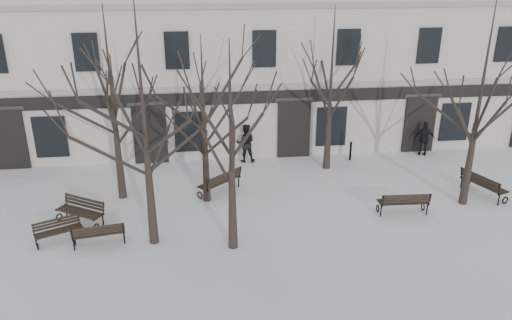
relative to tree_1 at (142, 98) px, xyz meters
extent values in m
plane|color=white|center=(2.88, -0.30, -5.17)|extent=(100.00, 100.00, 0.00)
cube|color=beige|center=(2.88, 12.70, 0.33)|extent=(40.00, 10.00, 11.00)
cube|color=gray|center=(2.88, 7.67, -1.57)|extent=(40.00, 0.12, 0.25)
cube|color=gray|center=(2.88, 7.67, 2.13)|extent=(40.00, 0.12, 0.25)
cube|color=black|center=(2.88, 7.66, -2.07)|extent=(40.00, 0.10, 0.60)
cube|color=black|center=(-7.12, 7.64, -3.72)|extent=(1.60, 0.22, 2.90)
cube|color=#2D2B28|center=(-7.12, 7.60, -2.22)|extent=(1.90, 0.08, 0.18)
cube|color=black|center=(-5.22, 7.65, -3.67)|extent=(1.50, 0.14, 2.00)
cube|color=black|center=(-0.62, 7.64, -3.72)|extent=(1.60, 0.22, 2.90)
cube|color=#2D2B28|center=(-0.62, 7.60, -2.22)|extent=(1.90, 0.08, 0.18)
cube|color=black|center=(1.28, 7.65, -3.67)|extent=(1.50, 0.14, 2.00)
cube|color=black|center=(6.38, 7.64, -3.72)|extent=(1.60, 0.22, 2.90)
cube|color=#2D2B28|center=(6.38, 7.60, -2.22)|extent=(1.90, 0.08, 0.18)
cube|color=black|center=(8.28, 7.65, -3.67)|extent=(1.50, 0.14, 2.00)
cube|color=black|center=(12.88, 7.64, -3.72)|extent=(1.60, 0.22, 2.90)
cube|color=#2D2B28|center=(12.88, 7.60, -2.22)|extent=(1.90, 0.08, 0.18)
cube|color=black|center=(14.78, 7.65, -3.67)|extent=(1.50, 0.14, 2.00)
cube|color=black|center=(-3.12, 7.65, 0.23)|extent=(1.10, 0.14, 1.70)
cube|color=black|center=(0.88, 7.65, 0.23)|extent=(1.10, 0.14, 1.70)
cube|color=black|center=(4.88, 7.65, 0.23)|extent=(1.10, 0.14, 1.70)
cube|color=black|center=(8.88, 7.65, 0.23)|extent=(1.10, 0.14, 1.70)
cube|color=black|center=(12.88, 7.65, 0.23)|extent=(1.10, 0.14, 1.70)
cube|color=black|center=(16.88, 7.65, 0.23)|extent=(1.10, 0.14, 1.70)
cone|color=black|center=(0.00, 0.00, -3.43)|extent=(0.34, 0.34, 3.47)
cone|color=black|center=(2.72, -0.64, -3.69)|extent=(0.34, 0.34, 2.96)
cone|color=black|center=(12.24, 1.60, -3.48)|extent=(0.34, 0.34, 3.38)
cone|color=black|center=(-1.55, 3.81, -3.53)|extent=(0.34, 0.34, 3.27)
cone|color=black|center=(1.93, 3.11, -3.76)|extent=(0.34, 0.34, 2.81)
cone|color=black|center=(7.67, 5.93, -3.60)|extent=(0.34, 0.34, 3.14)
torus|color=black|center=(-3.90, -0.03, -5.04)|extent=(0.15, 0.25, 0.26)
cylinder|color=black|center=(-4.04, 0.26, -4.97)|extent=(0.04, 0.04, 0.40)
cube|color=black|center=(-3.97, 0.11, -4.77)|extent=(0.25, 0.46, 0.04)
torus|color=black|center=(-2.54, 0.61, -5.04)|extent=(0.15, 0.25, 0.26)
cylinder|color=black|center=(-2.67, 0.90, -4.97)|extent=(0.04, 0.04, 0.40)
cube|color=black|center=(-2.60, 0.76, -4.77)|extent=(0.25, 0.46, 0.04)
cube|color=black|center=(-3.20, 0.26, -4.75)|extent=(1.48, 0.75, 0.03)
cube|color=black|center=(-3.26, 0.37, -4.75)|extent=(1.48, 0.75, 0.03)
cube|color=black|center=(-3.31, 0.48, -4.75)|extent=(1.48, 0.75, 0.03)
cube|color=black|center=(-3.36, 0.60, -4.75)|extent=(1.48, 0.75, 0.03)
cube|color=black|center=(-3.38, 0.63, -4.64)|extent=(1.46, 0.71, 0.08)
cube|color=black|center=(-3.39, 0.65, -4.53)|extent=(1.46, 0.71, 0.08)
cube|color=black|center=(-3.39, 0.66, -4.42)|extent=(1.46, 0.71, 0.08)
cylinder|color=black|center=(-4.07, 0.32, -4.59)|extent=(0.09, 0.13, 0.44)
cylinder|color=black|center=(-2.70, 0.97, -4.59)|extent=(0.09, 0.13, 0.44)
torus|color=black|center=(-1.07, 0.36, -5.03)|extent=(0.09, 0.29, 0.28)
cylinder|color=black|center=(-1.02, 0.01, -4.95)|extent=(0.05, 0.05, 0.44)
cube|color=black|center=(-1.04, 0.19, -4.73)|extent=(0.13, 0.54, 0.05)
torus|color=black|center=(-2.71, 0.10, -5.03)|extent=(0.09, 0.29, 0.28)
cylinder|color=black|center=(-2.65, -0.25, -4.95)|extent=(0.05, 0.05, 0.44)
cube|color=black|center=(-2.68, -0.07, -4.73)|extent=(0.13, 0.54, 0.05)
cube|color=black|center=(-1.89, 0.27, -4.71)|extent=(1.75, 0.36, 0.03)
cube|color=black|center=(-1.87, 0.13, -4.71)|extent=(1.75, 0.36, 0.03)
cube|color=black|center=(-1.85, 0.00, -4.71)|extent=(1.75, 0.36, 0.03)
cube|color=black|center=(-1.83, -0.14, -4.71)|extent=(1.75, 0.36, 0.03)
cube|color=black|center=(-1.82, -0.17, -4.58)|extent=(1.74, 0.31, 0.09)
cube|color=black|center=(-1.82, -0.19, -4.47)|extent=(1.74, 0.31, 0.09)
cube|color=black|center=(-1.82, -0.22, -4.35)|extent=(1.74, 0.31, 0.09)
cylinder|color=black|center=(-1.00, -0.06, -4.54)|extent=(0.06, 0.14, 0.48)
cylinder|color=black|center=(-2.64, -0.32, -4.54)|extent=(0.06, 0.14, 0.48)
torus|color=black|center=(10.35, 1.19, -5.02)|extent=(0.07, 0.31, 0.31)
cylinder|color=black|center=(10.34, 0.80, -4.93)|extent=(0.05, 0.05, 0.48)
cube|color=black|center=(10.35, 1.00, -4.69)|extent=(0.08, 0.59, 0.05)
torus|color=black|center=(8.53, 1.27, -5.02)|extent=(0.07, 0.31, 0.31)
cylinder|color=black|center=(8.52, 0.88, -4.93)|extent=(0.05, 0.05, 0.48)
cube|color=black|center=(8.53, 1.07, -4.69)|extent=(0.08, 0.59, 0.05)
cube|color=black|center=(9.45, 1.27, -4.67)|extent=(1.93, 0.18, 0.04)
cube|color=black|center=(9.44, 1.12, -4.67)|extent=(1.93, 0.18, 0.04)
cube|color=black|center=(9.43, 0.97, -4.67)|extent=(1.93, 0.18, 0.04)
cube|color=black|center=(9.43, 0.82, -4.67)|extent=(1.93, 0.18, 0.04)
cube|color=black|center=(9.42, 0.78, -4.53)|extent=(1.93, 0.12, 0.10)
cube|color=black|center=(9.42, 0.76, -4.40)|extent=(1.93, 0.12, 0.10)
cube|color=black|center=(9.42, 0.73, -4.27)|extent=(1.93, 0.12, 0.10)
cylinder|color=black|center=(10.33, 0.72, -4.47)|extent=(0.05, 0.16, 0.53)
cylinder|color=black|center=(8.51, 0.80, -4.47)|extent=(0.05, 0.16, 0.53)
torus|color=black|center=(-3.68, 2.00, -5.02)|extent=(0.21, 0.29, 0.31)
cylinder|color=black|center=(-3.47, 2.32, -4.93)|extent=(0.05, 0.05, 0.48)
cube|color=black|center=(-3.58, 2.16, -4.69)|extent=(0.36, 0.52, 0.05)
torus|color=black|center=(-2.15, 1.03, -5.02)|extent=(0.21, 0.29, 0.31)
cylinder|color=black|center=(-1.95, 1.35, -4.93)|extent=(0.05, 0.05, 0.48)
cube|color=black|center=(-2.05, 1.19, -4.69)|extent=(0.36, 0.52, 0.05)
cube|color=black|center=(-2.94, 1.48, -4.67)|extent=(1.67, 1.10, 0.04)
cube|color=black|center=(-2.86, 1.60, -4.67)|extent=(1.67, 1.10, 0.04)
cube|color=black|center=(-2.78, 1.73, -4.67)|extent=(1.67, 1.10, 0.04)
cube|color=black|center=(-2.70, 1.85, -4.67)|extent=(1.67, 1.10, 0.04)
cube|color=black|center=(-2.68, 1.89, -4.53)|extent=(1.64, 1.06, 0.10)
cube|color=black|center=(-2.66, 1.91, -4.40)|extent=(1.64, 1.06, 0.10)
cube|color=black|center=(-2.65, 1.93, -4.28)|extent=(1.64, 1.06, 0.10)
cylinder|color=black|center=(-3.43, 2.39, -4.48)|extent=(0.12, 0.15, 0.53)
cylinder|color=black|center=(-1.90, 1.42, -4.48)|extent=(0.12, 0.15, 0.53)
torus|color=black|center=(3.07, 4.56, -5.01)|extent=(0.26, 0.28, 0.32)
cylinder|color=black|center=(3.33, 4.25, -4.92)|extent=(0.06, 0.06, 0.50)
cube|color=black|center=(3.20, 4.40, -4.67)|extent=(0.45, 0.50, 0.06)
torus|color=black|center=(1.64, 3.29, -5.01)|extent=(0.26, 0.28, 0.32)
cylinder|color=black|center=(1.91, 2.99, -4.92)|extent=(0.06, 0.06, 0.50)
cube|color=black|center=(1.77, 3.14, -4.67)|extent=(0.45, 0.50, 0.06)
cube|color=black|center=(2.32, 3.96, -4.64)|extent=(1.58, 1.41, 0.04)
cube|color=black|center=(2.43, 3.84, -4.64)|extent=(1.58, 1.41, 0.04)
cube|color=black|center=(2.53, 3.72, -4.64)|extent=(1.58, 1.41, 0.04)
cube|color=black|center=(2.63, 3.61, -4.64)|extent=(1.58, 1.41, 0.04)
cube|color=black|center=(2.66, 3.57, -4.50)|extent=(1.54, 1.36, 0.10)
cube|color=black|center=(2.68, 3.55, -4.36)|extent=(1.54, 1.36, 0.10)
cube|color=black|center=(2.70, 3.54, -4.23)|extent=(1.54, 1.36, 0.10)
cylinder|color=black|center=(3.39, 4.19, -4.44)|extent=(0.14, 0.15, 0.56)
cylinder|color=black|center=(1.97, 2.93, -4.44)|extent=(0.14, 0.15, 0.56)
torus|color=black|center=(13.91, 1.35, -5.01)|extent=(0.32, 0.16, 0.32)
cylinder|color=black|center=(13.53, 1.21, -4.92)|extent=(0.06, 0.06, 0.50)
cube|color=black|center=(13.72, 1.28, -4.67)|extent=(0.60, 0.26, 0.06)
torus|color=black|center=(13.28, 3.14, -5.01)|extent=(0.32, 0.16, 0.32)
cylinder|color=black|center=(12.90, 3.01, -4.92)|extent=(0.06, 0.06, 0.50)
cube|color=black|center=(13.09, 3.08, -4.67)|extent=(0.60, 0.26, 0.06)
cube|color=black|center=(13.64, 2.26, -4.64)|extent=(0.76, 1.94, 0.04)
cube|color=black|center=(13.49, 2.21, -4.64)|extent=(0.76, 1.94, 0.04)
cube|color=black|center=(13.34, 2.16, -4.64)|extent=(0.76, 1.94, 0.04)
cube|color=black|center=(13.20, 2.10, -4.64)|extent=(0.76, 1.94, 0.04)
cube|color=black|center=(13.15, 2.09, -4.50)|extent=(0.70, 1.91, 0.10)
cube|color=black|center=(13.13, 2.08, -4.36)|extent=(0.70, 1.91, 0.10)
cube|color=black|center=(13.11, 2.07, -4.23)|extent=(0.70, 1.91, 0.10)
cylinder|color=black|center=(13.45, 1.18, -4.44)|extent=(0.17, 0.10, 0.56)
cylinder|color=black|center=(12.82, 2.98, -4.44)|extent=(0.17, 0.10, 0.56)
cylinder|color=black|center=(1.96, 6.96, -4.67)|extent=(0.12, 0.12, 0.99)
sphere|color=black|center=(1.96, 6.96, -4.16)|extent=(0.14, 0.14, 0.14)
cylinder|color=black|center=(9.09, 6.78, -4.72)|extent=(0.11, 0.11, 0.89)
sphere|color=black|center=(9.09, 6.78, -4.26)|extent=(0.12, 0.12, 0.12)
imported|color=black|center=(3.94, 7.24, -5.17)|extent=(0.98, 0.79, 1.90)
imported|color=black|center=(12.95, 7.02, -5.17)|extent=(1.11, 0.74, 1.75)
camera|label=1|loc=(1.73, -15.48, 3.91)|focal=35.00mm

